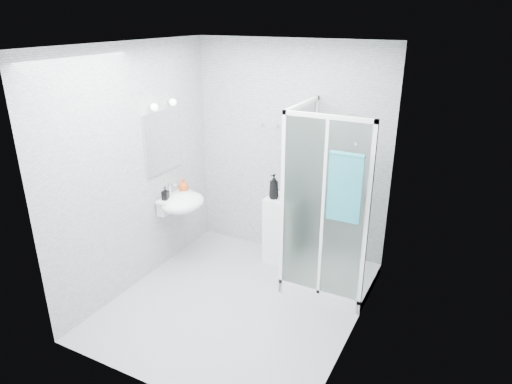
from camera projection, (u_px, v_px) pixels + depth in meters
The scene contains 12 objects.
room at pixel (234, 188), 4.31m from camera, with size 2.40×2.60×2.60m.
shower_enclosure at pixel (324, 249), 4.97m from camera, with size 0.90×0.95×2.00m.
wall_basin at pixel (181, 202), 5.29m from camera, with size 0.46×0.56×0.35m.
mirror at pixel (163, 142), 5.12m from camera, with size 0.02×0.60×0.70m, color white.
vanity_lights at pixel (163, 105), 4.94m from camera, with size 0.10×0.40×0.08m.
wall_hooks at pixel (269, 125), 5.34m from camera, with size 0.23×0.06×0.03m.
storage_cabinet at pixel (281, 230), 5.47m from camera, with size 0.36×0.38×0.83m.
hand_towel at pixel (345, 186), 4.17m from camera, with size 0.32×0.05×0.67m.
shampoo_bottle_a at pixel (274, 186), 5.26m from camera, with size 0.11×0.12×0.30m, color black.
shampoo_bottle_b at pixel (287, 189), 5.28m from camera, with size 0.10×0.11×0.23m, color #0E1D54.
soap_dispenser_orange at pixel (184, 185), 5.40m from camera, with size 0.13×0.13×0.16m, color #C74717.
soap_dispenser_black at pixel (165, 193), 5.17m from camera, with size 0.07×0.07×0.15m, color black.
Camera 1 is at (2.04, -3.47, 2.85)m, focal length 32.00 mm.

